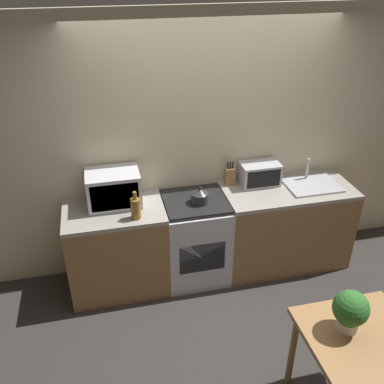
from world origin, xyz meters
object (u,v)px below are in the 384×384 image
Objects in this scene: bottle at (136,208)px; toaster_oven at (260,174)px; kettle at (200,196)px; microwave at (114,188)px; dining_table at (362,350)px; stove_range at (195,238)px.

bottle is 0.68× the size of toaster_oven.
kettle is at bearing 12.22° from bottle.
toaster_oven is (1.47, 0.06, -0.05)m from microwave.
microwave is at bearing -177.76° from toaster_oven.
dining_table is (0.71, -1.71, -0.33)m from kettle.
dining_table is at bearing -89.19° from toaster_oven.
microwave is 1.24× the size of toaster_oven.
dining_table is (1.33, -1.57, -0.36)m from bottle.
microwave is 0.64× the size of dining_table.
toaster_oven is at bearing 13.26° from stove_range.
kettle is (0.03, -0.05, 0.52)m from stove_range.
dining_table is at bearing -49.84° from bottle.
kettle is 0.63m from bottle.
bottle is (0.17, -0.30, -0.06)m from microwave.
bottle reaches higher than stove_range.
stove_range is 0.93m from toaster_oven.
bottle reaches higher than kettle.
stove_range is 1.18× the size of dining_table.
kettle is 0.34× the size of microwave.
dining_table is at bearing -51.36° from microwave.
dining_table is (1.49, -1.87, -0.42)m from microwave.
kettle is 0.72m from toaster_oven.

